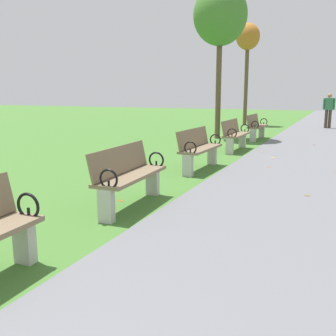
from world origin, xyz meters
TOP-DOWN VIEW (x-y plane):
  - paved_walkway at (1.46, 18.00)m, footprint 2.92×44.00m
  - park_bench_3 at (-0.50, 5.89)m, footprint 0.54×1.62m
  - park_bench_4 at (-0.50, 8.93)m, footprint 0.51×1.61m
  - park_bench_5 at (-0.50, 12.01)m, footprint 0.48×1.60m
  - park_bench_6 at (-0.50, 15.04)m, footprint 0.49×1.60m
  - tree_1 at (-1.88, 14.76)m, footprint 1.90×1.90m
  - tree_2 at (-2.32, 21.02)m, footprint 1.19×1.19m
  - pedestrian_walking at (1.70, 20.77)m, footprint 0.53×0.25m
  - scattered_leaves at (0.32, 10.91)m, footprint 4.39×11.72m

SIDE VIEW (x-z plane):
  - paved_walkway at x=1.46m, z-range 0.00..0.02m
  - scattered_leaves at x=0.32m, z-range 0.00..0.03m
  - park_bench_3 at x=-0.50m, z-range 0.04..0.93m
  - park_bench_4 at x=-0.50m, z-range 0.04..0.93m
  - park_bench_5 at x=-0.50m, z-range 0.04..0.93m
  - park_bench_6 at x=-0.50m, z-range 0.04..0.93m
  - pedestrian_walking at x=1.70m, z-range 0.12..1.74m
  - tree_2 at x=-2.32m, z-range 1.71..6.80m
  - tree_1 at x=-1.88m, z-range 1.60..6.99m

